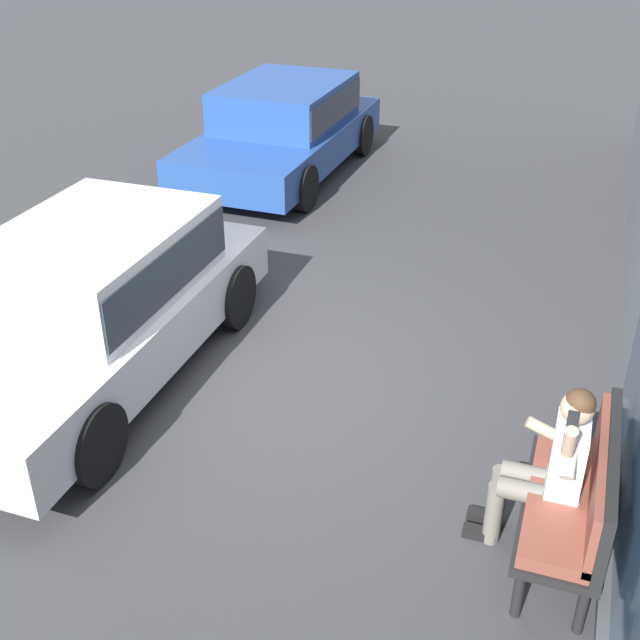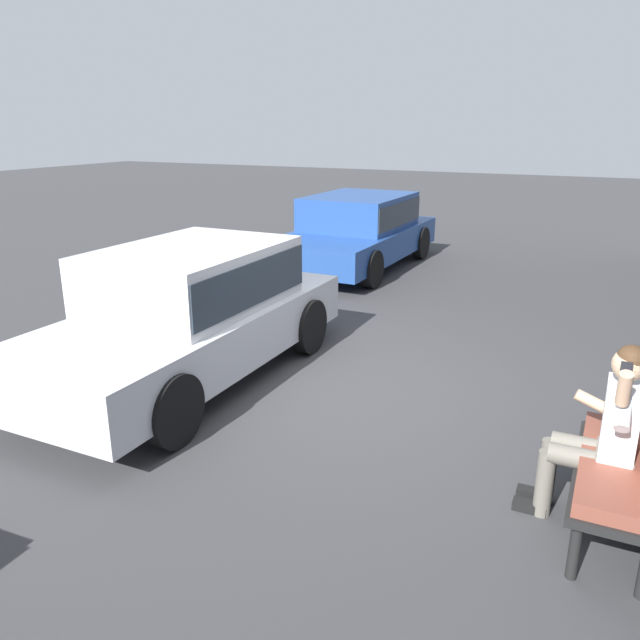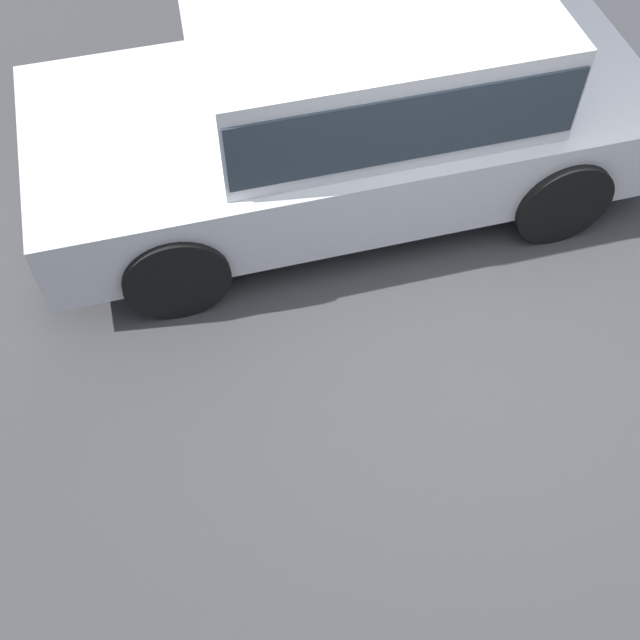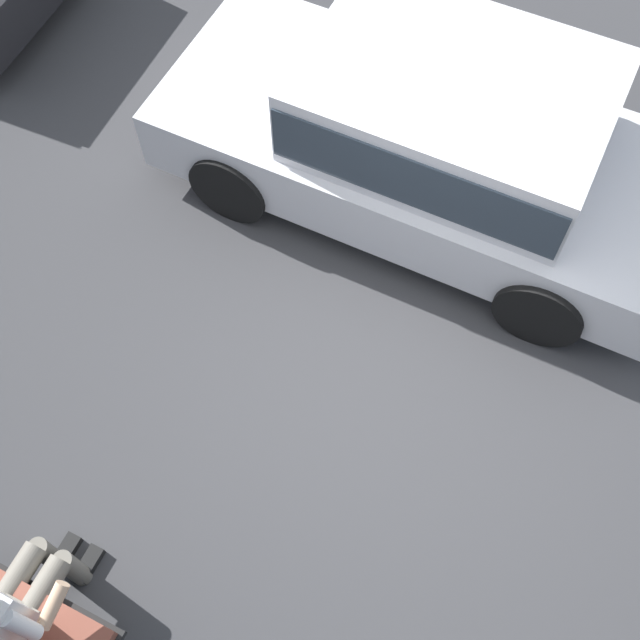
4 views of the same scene
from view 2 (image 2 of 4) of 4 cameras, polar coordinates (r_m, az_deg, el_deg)
The scene contains 5 objects.
ground_plane at distance 6.66m, azimuth 0.43°, elevation -6.39°, with size 60.00×60.00×0.00m, color #38383A.
bench at distance 4.74m, azimuth 26.87°, elevation -11.29°, with size 1.43×0.55×1.00m.
person_on_phone at distance 4.74m, azimuth 24.39°, elevation -9.15°, with size 0.73×0.74×1.34m.
parked_car_near at distance 12.18m, azimuth 3.43°, elevation 8.41°, with size 4.33×2.02×1.38m.
parked_car_mid at distance 6.91m, azimuth -11.81°, elevation 1.14°, with size 4.16×1.85×1.45m.
Camera 2 is at (5.50, 2.60, 2.72)m, focal length 35.00 mm.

